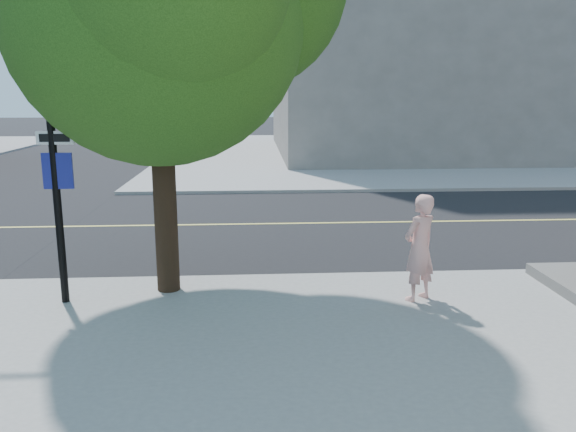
{
  "coord_description": "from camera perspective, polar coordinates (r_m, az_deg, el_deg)",
  "views": [
    {
      "loc": [
        3.51,
        -9.82,
        3.3
      ],
      "look_at": [
        4.09,
        -0.56,
        1.3
      ],
      "focal_mm": 35.88,
      "sensor_mm": 36.0,
      "label": 1
    }
  ],
  "objects": [
    {
      "name": "man_on_phone",
      "position": [
        9.09,
        12.9,
        -3.09
      ],
      "size": [
        0.73,
        0.68,
        1.67
      ],
      "primitive_type": "imported",
      "rotation": [
        0.0,
        0.0,
        3.74
      ],
      "color": "#F0A8A1",
      "rests_on": "sidewalk_se"
    },
    {
      "name": "sidewalk_ne",
      "position": [
        33.03,
        14.13,
        6.17
      ],
      "size": [
        29.0,
        25.0,
        0.12
      ],
      "primitive_type": "cube",
      "color": "gray",
      "rests_on": "ground"
    },
    {
      "name": "filler_ne",
      "position": [
        33.72,
        15.37,
        18.25
      ],
      "size": [
        18.0,
        16.0,
        14.0
      ],
      "primitive_type": "cube",
      "color": "slate",
      "rests_on": "sidewalk_ne"
    },
    {
      "name": "road_ew",
      "position": [
        15.11,
        -16.93,
        -0.97
      ],
      "size": [
        140.0,
        9.0,
        0.01
      ],
      "primitive_type": "cube",
      "color": "black",
      "rests_on": "ground"
    },
    {
      "name": "ground",
      "position": [
        10.94,
        -22.26,
        -6.33
      ],
      "size": [
        140.0,
        140.0,
        0.0
      ],
      "primitive_type": "plane",
      "color": "black",
      "rests_on": "ground"
    }
  ]
}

